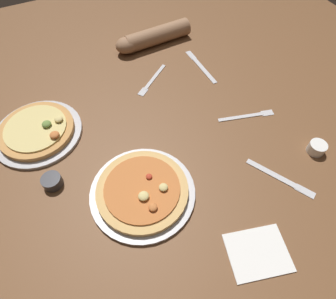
{
  "coord_description": "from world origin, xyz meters",
  "views": [
    {
      "loc": [
        -0.23,
        -0.48,
        0.77
      ],
      "look_at": [
        0.0,
        0.0,
        0.02
      ],
      "focal_mm": 30.21,
      "sensor_mm": 36.0,
      "label": 1
    }
  ],
  "objects": [
    {
      "name": "pizza_plate_near",
      "position": [
        -0.13,
        -0.1,
        0.02
      ],
      "size": [
        0.31,
        0.31,
        0.05
      ],
      "color": "#B2B2B7",
      "rests_on": "ground_plane"
    },
    {
      "name": "pizza_plate_far",
      "position": [
        -0.37,
        0.27,
        0.02
      ],
      "size": [
        0.3,
        0.3,
        0.05
      ],
      "color": "#B2B2B7",
      "rests_on": "ground_plane"
    },
    {
      "name": "diner_arm",
      "position": [
        0.19,
        0.57,
        0.04
      ],
      "size": [
        0.35,
        0.09,
        0.07
      ],
      "color": "#936B4C",
      "rests_on": "ground_plane"
    },
    {
      "name": "knife_spare",
      "position": [
        0.32,
        0.34,
        0.0
      ],
      "size": [
        0.02,
        0.23,
        0.01
      ],
      "color": "silver",
      "rests_on": "ground_plane"
    },
    {
      "name": "ramekin_sauce",
      "position": [
        0.44,
        -0.21,
        0.02
      ],
      "size": [
        0.06,
        0.06,
        0.04
      ],
      "primitive_type": "cylinder",
      "color": "white",
      "rests_on": "ground_plane"
    },
    {
      "name": "knife_right",
      "position": [
        0.27,
        -0.24,
        0.0
      ],
      "size": [
        0.13,
        0.2,
        0.01
      ],
      "color": "silver",
      "rests_on": "ground_plane"
    },
    {
      "name": "napkin_folded",
      "position": [
        0.07,
        -0.39,
        0.0
      ],
      "size": [
        0.19,
        0.16,
        0.01
      ],
      "primitive_type": "cube",
      "rotation": [
        0.0,
        0.0,
        -0.26
      ],
      "color": "white",
      "rests_on": "ground_plane"
    },
    {
      "name": "fork_left",
      "position": [
        0.1,
        0.35,
        0.0
      ],
      "size": [
        0.17,
        0.14,
        0.01
      ],
      "color": "silver",
      "rests_on": "ground_plane"
    },
    {
      "name": "ground_plane",
      "position": [
        0.0,
        0.0,
        -0.01
      ],
      "size": [
        2.4,
        2.4,
        0.03
      ],
      "primitive_type": "cube",
      "color": "brown"
    },
    {
      "name": "ramekin_butter",
      "position": [
        -0.37,
        0.05,
        0.02
      ],
      "size": [
        0.06,
        0.06,
        0.03
      ],
      "primitive_type": "cylinder",
      "color": "#333338",
      "rests_on": "ground_plane"
    },
    {
      "name": "fork_spare",
      "position": [
        0.33,
        0.02,
        0.0
      ],
      "size": [
        0.21,
        0.07,
        0.01
      ],
      "color": "silver",
      "rests_on": "ground_plane"
    }
  ]
}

